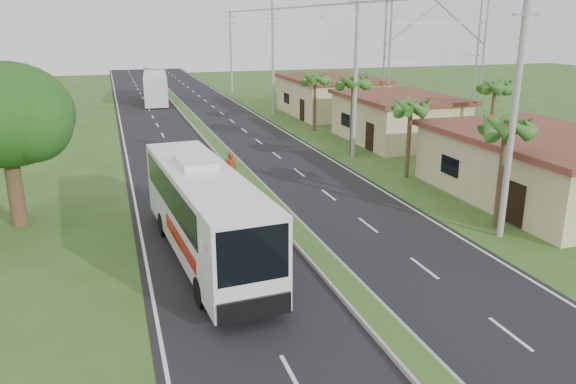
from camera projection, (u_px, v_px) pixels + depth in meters
name	position (u px, v px, depth m)	size (l,w,h in m)	color
ground	(340.00, 281.00, 20.64)	(180.00, 180.00, 0.00)	#364E1C
road_asphalt	(228.00, 159.00, 38.87)	(14.00, 160.00, 0.02)	black
median_strip	(228.00, 158.00, 38.84)	(1.20, 160.00, 0.18)	gray
lane_edge_left	(128.00, 166.00, 36.93)	(0.12, 160.00, 0.01)	silver
lane_edge_right	(319.00, 152.00, 40.81)	(0.12, 160.00, 0.01)	silver
shop_near	(542.00, 167.00, 29.65)	(8.60, 12.60, 3.52)	tan
shop_mid	(397.00, 118.00, 44.21)	(7.60, 10.60, 3.67)	tan
shop_far	(331.00, 95.00, 56.95)	(8.60, 11.60, 3.82)	tan
palm_verge_a	(506.00, 126.00, 24.60)	(2.40, 2.40, 5.45)	#473321
palm_verge_b	(411.00, 106.00, 33.04)	(2.40, 2.40, 5.05)	#473321
palm_verge_c	(353.00, 82.00, 39.02)	(2.40, 2.40, 5.85)	#473321
palm_verge_d	(315.00, 78.00, 47.53)	(2.40, 2.40, 5.25)	#473321
palm_behind_shop	(495.00, 86.00, 37.95)	(2.40, 2.40, 5.65)	#473321
shade_tree	(2.00, 118.00, 24.79)	(6.30, 6.00, 7.54)	#473321
utility_pole_a	(515.00, 109.00, 23.28)	(1.60, 0.28, 11.00)	gray
utility_pole_b	(355.00, 66.00, 37.68)	(3.20, 0.28, 12.00)	gray
utility_pole_c	(273.00, 58.00, 56.09)	(1.60, 0.28, 11.00)	gray
utility_pole_d	(231.00, 51.00, 74.39)	(1.60, 0.28, 10.50)	gray
billboard_lattice	(435.00, 47.00, 52.38)	(10.18, 1.18, 12.07)	gray
coach_bus_main	(204.00, 208.00, 22.01)	(3.43, 12.15, 3.88)	white
coach_bus_far	(155.00, 86.00, 65.54)	(3.38, 11.63, 3.34)	silver
motorcyclist	(231.00, 179.00, 30.90)	(1.83, 0.98, 2.31)	black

